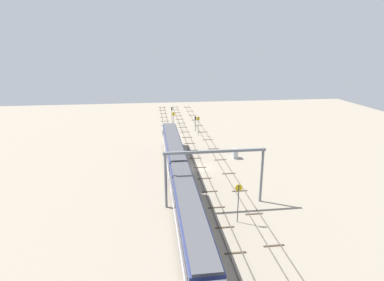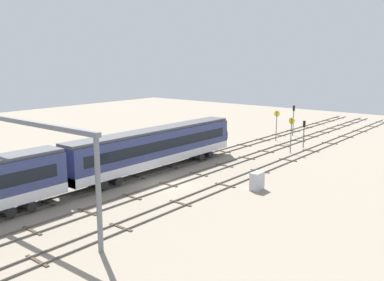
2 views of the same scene
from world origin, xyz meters
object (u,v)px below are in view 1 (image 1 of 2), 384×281
object	(u,v)px
speed_sign_far_trackside	(238,198)
signal_light_trackside_departure	(172,113)
speed_sign_near_foreground	(198,123)
signal_light_trackside_approach	(195,121)
speed_sign_mid_trackside	(174,118)
relay_cabinet	(235,154)
train	(188,215)
overhead_gantry	(215,165)

from	to	relation	value
speed_sign_far_trackside	signal_light_trackside_departure	size ratio (longest dim) A/B	1.04
speed_sign_near_foreground	signal_light_trackside_approach	bearing A→B (deg)	1.22
speed_sign_mid_trackside	speed_sign_far_trackside	xyz separation A→B (m)	(-47.16, -4.62, 0.28)
signal_light_trackside_approach	signal_light_trackside_departure	size ratio (longest dim) A/B	0.78
signal_light_trackside_approach	signal_light_trackside_departure	xyz separation A→B (m)	(8.17, 5.59, 0.66)
signal_light_trackside_approach	signal_light_trackside_departure	distance (m)	9.92
signal_light_trackside_departure	relay_cabinet	bearing A→B (deg)	-160.45
train	signal_light_trackside_approach	size ratio (longest dim) A/B	19.05
speed_sign_near_foreground	speed_sign_mid_trackside	size ratio (longest dim) A/B	1.02
speed_sign_mid_trackside	relay_cabinet	xyz separation A→B (m)	(-23.83, -10.56, -2.23)
overhead_gantry	speed_sign_mid_trackside	bearing A→B (deg)	3.55
signal_light_trackside_approach	relay_cabinet	xyz separation A→B (m)	(-21.62, -4.99, -1.72)
train	signal_light_trackside_departure	world-z (taller)	signal_light_trackside_departure
train	speed_sign_far_trackside	bearing A→B (deg)	-72.65
speed_sign_far_trackside	signal_light_trackside_departure	bearing A→B (deg)	5.00
train	speed_sign_far_trackside	distance (m)	6.87
signal_light_trackside_approach	signal_light_trackside_departure	bearing A→B (deg)	34.37
train	speed_sign_mid_trackside	distance (m)	49.24
relay_cabinet	speed_sign_far_trackside	bearing A→B (deg)	165.74
overhead_gantry	signal_light_trackside_approach	distance (m)	40.16
train	speed_sign_far_trackside	xyz separation A→B (m)	(2.04, -6.52, 0.74)
overhead_gantry	signal_light_trackside_approach	xyz separation A→B (m)	(39.92, -2.95, -3.26)
overhead_gantry	signal_light_trackside_approach	bearing A→B (deg)	-4.23
overhead_gantry	signal_light_trackside_approach	world-z (taller)	overhead_gantry
train	relay_cabinet	xyz separation A→B (m)	(25.37, -12.45, -1.77)
signal_light_trackside_departure	speed_sign_near_foreground	bearing A→B (deg)	-155.56
speed_sign_near_foreground	speed_sign_mid_trackside	bearing A→B (deg)	40.86
train	speed_sign_mid_trackside	size ratio (longest dim) A/B	15.81
signal_light_trackside_departure	signal_light_trackside_approach	bearing A→B (deg)	-145.63
train	speed_sign_mid_trackside	bearing A→B (deg)	-2.21
speed_sign_near_foreground	relay_cabinet	xyz separation A→B (m)	(-17.29, -4.90, -2.23)
speed_sign_mid_trackside	overhead_gantry	bearing A→B (deg)	-176.45
train	speed_sign_near_foreground	xyz separation A→B (m)	(42.66, -7.55, 0.47)
train	overhead_gantry	world-z (taller)	overhead_gantry
overhead_gantry	signal_light_trackside_departure	xyz separation A→B (m)	(48.09, 2.64, -2.60)
overhead_gantry	relay_cabinet	xyz separation A→B (m)	(18.30, -7.94, -4.99)
speed_sign_far_trackside	signal_light_trackside_approach	distance (m)	44.97
train	relay_cabinet	size ratio (longest dim) A/B	42.23
speed_sign_mid_trackside	relay_cabinet	world-z (taller)	speed_sign_mid_trackside
speed_sign_near_foreground	signal_light_trackside_departure	distance (m)	13.73
overhead_gantry	speed_sign_mid_trackside	distance (m)	42.30
train	signal_light_trackside_approach	bearing A→B (deg)	-9.02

